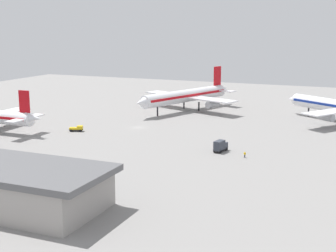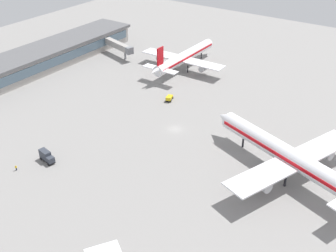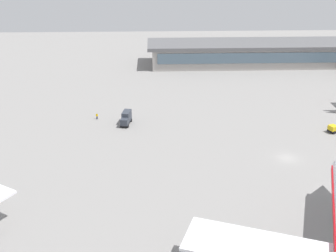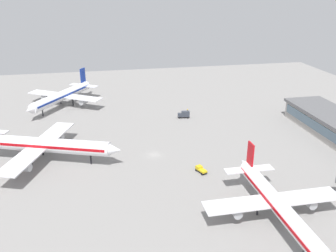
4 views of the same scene
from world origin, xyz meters
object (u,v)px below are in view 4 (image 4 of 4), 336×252
airplane_distant (44,145)px  ground_crew_worker (187,110)px  catering_truck (184,114)px  airplane_at_gate (62,96)px  pushback_tractor (201,170)px  airplane_taxiing (276,202)px

airplane_distant → ground_crew_worker: size_ratio=32.68×
airplane_distant → catering_truck: airplane_distant is taller
airplane_at_gate → pushback_tractor: size_ratio=9.73×
airplane_at_gate → airplane_taxiing: (-111.21, -62.90, -0.45)m
ground_crew_worker → airplane_distant: bearing=30.9°
airplane_distant → catering_truck: bearing=49.5°
airplane_taxiing → airplane_at_gate: bearing=-150.7°
airplane_at_gate → airplane_distant: 62.56m
catering_truck → ground_crew_worker: catering_truck is taller
airplane_taxiing → ground_crew_worker: size_ratio=29.12×
airplane_distant → pushback_tractor: size_ratio=11.39×
airplane_taxiing → catering_truck: 82.31m
ground_crew_worker → catering_truck: bearing=63.4°
airplane_taxiing → catering_truck: (82.06, 5.24, -3.70)m
airplane_taxiing → ground_crew_worker: bearing=-179.2°
airplane_taxiing → airplane_distant: (48.69, 65.11, 0.87)m
airplane_at_gate → pushback_tractor: 96.43m
airplane_distant → airplane_at_gate: bearing=108.3°
pushback_tractor → airplane_at_gate: bearing=10.6°
pushback_tractor → catering_truck: (52.77, -7.01, 0.73)m
airplane_distant → pushback_tractor: airplane_distant is taller
catering_truck → ground_crew_worker: (8.05, -3.65, -0.85)m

